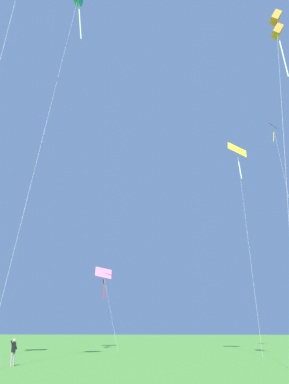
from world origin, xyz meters
TOP-DOWN VIEW (x-y plane):
  - kite_yellow_diamond at (6.74, 34.83)m, footprint 1.95×8.24m
  - kite_orange_box at (8.68, 21.79)m, footprint 2.89×7.30m
  - kite_pink_low at (-8.45, 44.30)m, footprint 4.45×9.51m
  - kite_purple_streamer at (11.89, 41.70)m, footprint 1.29×10.75m
  - person_child_small at (-7.28, 17.88)m, footprint 0.28×0.39m

SIDE VIEW (x-z plane):
  - person_child_small at x=-7.28m, z-range 0.13..1.45m
  - kite_pink_low at x=-8.45m, z-range 3.02..11.94m
  - kite_yellow_diamond at x=6.74m, z-range 8.04..27.83m
  - kite_orange_box at x=8.68m, z-range 10.62..34.43m
  - kite_purple_streamer at x=11.89m, z-range 10.51..35.91m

